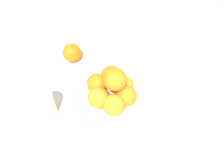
{
  "coord_description": "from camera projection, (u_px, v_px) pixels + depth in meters",
  "views": [
    {
      "loc": [
        0.22,
        -0.43,
        0.69
      ],
      "look_at": [
        0.0,
        0.0,
        0.1
      ],
      "focal_mm": 35.0,
      "sensor_mm": 36.0,
      "label": 1
    }
  ],
  "objects": [
    {
      "name": "ground_plane",
      "position": [
        112.0,
        100.0,
        0.84
      ],
      "size": [
        4.0,
        4.0,
        0.0
      ],
      "primitive_type": "plane",
      "color": "beige"
    },
    {
      "name": "drinking_glass",
      "position": [
        45.0,
        105.0,
        0.76
      ],
      "size": [
        0.07,
        0.07,
        0.11
      ],
      "primitive_type": "cylinder",
      "color": "silver",
      "rests_on": "ground_plane"
    },
    {
      "name": "fruit_bowl",
      "position": [
        112.0,
        98.0,
        0.83
      ],
      "size": [
        0.29,
        0.29,
        0.03
      ],
      "color": "silver",
      "rests_on": "ground_plane"
    },
    {
      "name": "orange_pile",
      "position": [
        112.0,
        87.0,
        0.77
      ],
      "size": [
        0.2,
        0.19,
        0.14
      ],
      "color": "orange",
      "rests_on": "fruit_bowl"
    },
    {
      "name": "stray_orange",
      "position": [
        72.0,
        53.0,
        0.95
      ],
      "size": [
        0.08,
        0.08,
        0.08
      ],
      "primitive_type": "sphere",
      "color": "orange",
      "rests_on": "ground_plane"
    }
  ]
}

